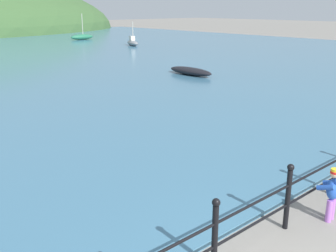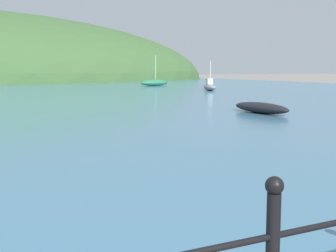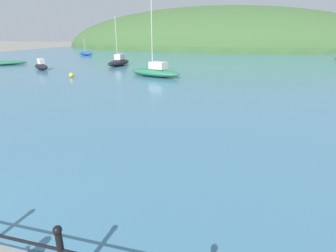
# 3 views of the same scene
# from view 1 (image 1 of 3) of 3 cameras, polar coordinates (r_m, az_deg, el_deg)

# --- Properties ---
(iron_railing) EXTENTS (9.39, 0.12, 1.21)m
(iron_railing) POSITION_cam_1_polar(r_m,az_deg,el_deg) (6.40, 12.51, -12.21)
(iron_railing) COLOR black
(iron_railing) RESTS_ON ground
(child_in_coat) EXTENTS (0.40, 0.39, 1.00)m
(child_in_coat) POSITION_cam_1_polar(r_m,az_deg,el_deg) (7.64, 22.81, -8.54)
(child_in_coat) COLOR #AD66C6
(child_in_coat) RESTS_ON ground
(boat_nearest_quay) EXTENTS (2.85, 0.95, 2.88)m
(boat_nearest_quay) POSITION_cam_1_polar(r_m,az_deg,el_deg) (47.19, -12.38, 12.53)
(boat_nearest_quay) COLOR #287551
(boat_nearest_quay) RESTS_ON water
(boat_red_dinghy) EXTENTS (0.88, 3.06, 0.41)m
(boat_red_dinghy) POSITION_cam_1_polar(r_m,az_deg,el_deg) (21.94, 3.27, 7.96)
(boat_red_dinghy) COLOR black
(boat_red_dinghy) RESTS_ON water
(boat_far_right) EXTENTS (1.36, 2.35, 2.26)m
(boat_far_right) POSITION_cam_1_polar(r_m,az_deg,el_deg) (39.03, -5.16, 11.99)
(boat_far_right) COLOR gray
(boat_far_right) RESTS_ON water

